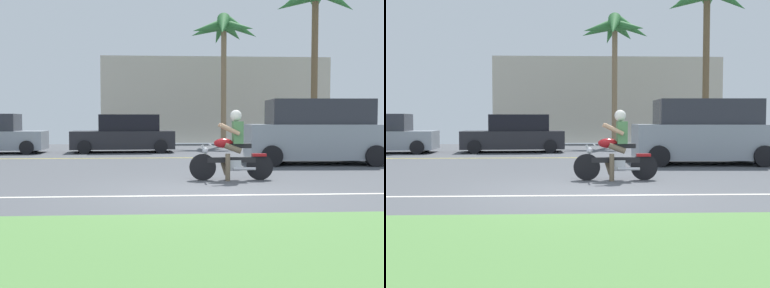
# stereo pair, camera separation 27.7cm
# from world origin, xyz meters

# --- Properties ---
(ground) EXTENTS (56.00, 30.00, 0.04)m
(ground) POSITION_xyz_m (0.00, 3.00, -0.02)
(ground) COLOR #4C4F54
(grass_median) EXTENTS (56.00, 3.80, 0.06)m
(grass_median) POSITION_xyz_m (0.00, -4.10, 0.03)
(grass_median) COLOR #548442
(grass_median) RESTS_ON ground
(lane_line_near) EXTENTS (50.40, 0.12, 0.01)m
(lane_line_near) POSITION_xyz_m (0.00, -0.25, 0.00)
(lane_line_near) COLOR silver
(lane_line_near) RESTS_ON ground
(lane_line_far) EXTENTS (50.40, 0.12, 0.01)m
(lane_line_far) POSITION_xyz_m (0.00, 8.23, 0.00)
(lane_line_far) COLOR yellow
(lane_line_far) RESTS_ON ground
(motorcyclist) EXTENTS (1.95, 0.64, 1.63)m
(motorcyclist) POSITION_xyz_m (0.84, 1.89, 0.69)
(motorcyclist) COLOR black
(motorcyclist) RESTS_ON ground
(suv_nearby) EXTENTS (4.59, 2.35, 2.04)m
(suv_nearby) POSITION_xyz_m (4.13, 5.76, 0.98)
(suv_nearby) COLOR #8C939E
(suv_nearby) RESTS_ON ground
(parked_car_1) EXTENTS (4.45, 2.18, 1.62)m
(parked_car_1) POSITION_xyz_m (-2.38, 11.44, 0.75)
(parked_car_1) COLOR #232328
(parked_car_1) RESTS_ON ground
(palm_tree_0) EXTENTS (3.74, 3.73, 6.92)m
(palm_tree_0) POSITION_xyz_m (2.46, 15.59, 5.92)
(palm_tree_0) COLOR #846B4C
(palm_tree_0) RESTS_ON ground
(palm_tree_2) EXTENTS (4.42, 4.45, 8.53)m
(palm_tree_2) POSITION_xyz_m (7.07, 14.96, 7.28)
(palm_tree_2) COLOR brown
(palm_tree_2) RESTS_ON ground
(building_far) EXTENTS (13.80, 4.00, 5.16)m
(building_far) POSITION_xyz_m (2.51, 21.00, 2.58)
(building_far) COLOR beige
(building_far) RESTS_ON ground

